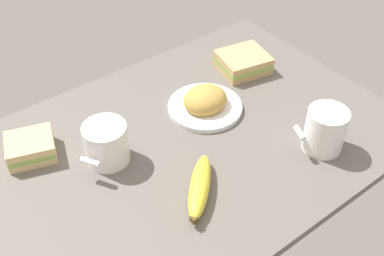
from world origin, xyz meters
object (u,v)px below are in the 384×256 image
Objects in this scene: plate_of_food at (205,103)px; coffee_mug_milky at (106,143)px; sandwich_side at (31,148)px; banana at (200,187)px; sandwich_main at (243,62)px; coffee_mug_black at (325,130)px.

coffee_mug_milky reaches higher than plate_of_food.
sandwich_side reaches higher than banana.
sandwich_main is (17.94, 6.78, 0.27)cm from plate_of_food.
coffee_mug_black reaches higher than sandwich_side.
plate_of_food reaches higher than sandwich_main.
plate_of_food reaches higher than sandwich_side.
sandwich_main is at bearing 20.71° from plate_of_food.
sandwich_main is (6.19, 31.86, -2.78)cm from coffee_mug_black.
sandwich_side is at bearing 144.86° from coffee_mug_black.
sandwich_side is (-56.22, 3.35, 0.00)cm from sandwich_main.
coffee_mug_milky is at bearing 116.18° from banana.
plate_of_food is 1.20× the size of banana.
plate_of_food is at bearing 49.02° from banana.
banana is (9.28, -18.89, -2.66)cm from coffee_mug_milky.
coffee_mug_black is 0.78× the size of sandwich_main.
banana is at bearing -54.11° from sandwich_side.
plate_of_food is 25.75cm from banana.
coffee_mug_black is at bearing -101.00° from sandwich_main.
coffee_mug_milky is 0.95× the size of sandwich_side.
plate_of_food is 1.60× the size of coffee_mug_black.
plate_of_food is 1.25× the size of sandwich_main.
plate_of_food is at bearing -14.82° from sandwich_side.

